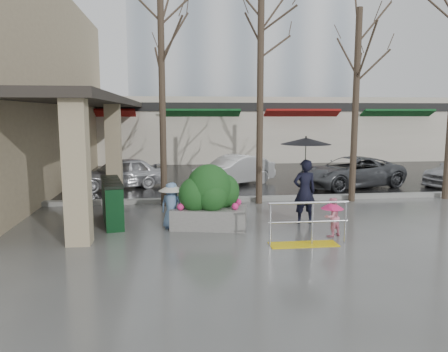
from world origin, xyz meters
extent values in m
plane|color=#51514F|center=(0.00, 0.00, 0.00)|extent=(120.00, 120.00, 0.00)
cube|color=black|center=(0.00, 22.00, 0.01)|extent=(120.00, 36.00, 0.01)
cube|color=gray|center=(0.00, 4.00, 0.07)|extent=(120.00, 0.30, 0.15)
cube|color=#2D2823|center=(-4.80, 8.00, 3.62)|extent=(2.80, 18.00, 0.25)
cube|color=tan|center=(-3.90, -0.50, 1.75)|extent=(0.55, 0.55, 3.50)
cube|color=tan|center=(-3.90, 6.00, 1.75)|extent=(0.55, 0.55, 3.50)
cube|color=beige|center=(2.00, 18.00, 2.00)|extent=(34.00, 6.00, 4.00)
cube|color=maroon|center=(-6.00, 15.10, 2.85)|extent=(4.50, 1.68, 0.87)
cube|color=#0F4C1E|center=(0.00, 15.10, 2.85)|extent=(4.50, 1.68, 0.87)
cube|color=maroon|center=(6.00, 15.10, 2.85)|extent=(4.50, 1.68, 0.87)
cube|color=#0F4C1E|center=(12.00, 15.10, 2.85)|extent=(4.50, 1.68, 0.87)
cube|color=black|center=(2.00, 15.10, 3.40)|extent=(34.00, 0.35, 0.50)
cube|color=#8C99A8|center=(4.00, 30.00, 12.50)|extent=(18.00, 12.00, 25.00)
cube|color=yellow|center=(1.30, -1.20, 0.01)|extent=(1.60, 0.50, 0.02)
cylinder|color=silver|center=(0.50, -1.20, 0.50)|extent=(0.05, 0.05, 1.00)
cylinder|color=silver|center=(1.50, -1.20, 0.50)|extent=(0.05, 0.05, 1.00)
cylinder|color=silver|center=(2.30, -1.20, 0.50)|extent=(0.05, 0.05, 1.00)
cylinder|color=silver|center=(1.40, -1.20, 1.00)|extent=(1.90, 0.06, 0.06)
cylinder|color=silver|center=(1.40, -1.20, 0.55)|extent=(1.90, 0.04, 0.04)
cylinder|color=#382B21|center=(-2.00, 3.60, 3.40)|extent=(0.22, 0.22, 6.80)
cylinder|color=#382B21|center=(1.20, 3.60, 3.50)|extent=(0.22, 0.22, 7.00)
cylinder|color=#382B21|center=(4.50, 3.60, 3.25)|extent=(0.22, 0.22, 6.50)
imported|color=black|center=(1.91, 0.79, 0.89)|extent=(0.68, 0.47, 1.79)
cylinder|color=black|center=(1.91, 0.79, 1.82)|extent=(0.02, 0.02, 1.13)
cone|color=black|center=(1.91, 0.79, 2.29)|extent=(1.39, 1.39, 0.18)
sphere|color=black|center=(1.91, 0.79, 2.40)|extent=(0.05, 0.05, 0.05)
imported|color=pink|center=(2.21, -0.58, 0.49)|extent=(0.59, 0.54, 0.98)
cylinder|color=black|center=(2.21, -0.58, 0.67)|extent=(0.02, 0.02, 0.42)
cone|color=#FF2874|center=(2.21, -0.58, 0.79)|extent=(0.57, 0.57, 0.18)
sphere|color=black|center=(2.21, -0.58, 0.90)|extent=(0.05, 0.05, 0.05)
imported|color=#6B8EBE|center=(-1.75, 0.67, 0.62)|extent=(0.71, 0.61, 1.24)
cylinder|color=black|center=(-1.75, 0.67, 0.91)|extent=(0.02, 0.02, 0.58)
cone|color=beige|center=(-1.75, 0.67, 1.11)|extent=(0.68, 0.68, 0.18)
sphere|color=black|center=(-1.75, 0.67, 1.22)|extent=(0.05, 0.05, 0.05)
cube|color=slate|center=(-0.76, 0.60, 0.27)|extent=(2.12, 1.35, 0.55)
ellipsoid|color=#194616|center=(-0.76, 0.60, 1.09)|extent=(1.20, 1.08, 1.26)
sphere|color=#194616|center=(-1.14, 0.49, 0.94)|extent=(0.86, 0.86, 0.86)
sphere|color=#194616|center=(-0.37, 0.77, 0.95)|extent=(0.91, 0.91, 0.91)
cube|color=#0B3417|center=(-3.23, 0.61, 0.56)|extent=(0.54, 0.54, 1.12)
cube|color=black|center=(-3.23, 0.61, 1.17)|extent=(0.57, 0.57, 0.08)
cube|color=black|center=(-3.34, 1.15, 0.56)|extent=(0.54, 0.54, 1.12)
cube|color=black|center=(-3.34, 1.15, 1.17)|extent=(0.57, 0.57, 0.08)
cube|color=#0B341E|center=(-3.45, 1.70, 0.56)|extent=(0.54, 0.54, 1.12)
cube|color=black|center=(-3.45, 1.70, 1.17)|extent=(0.57, 0.57, 0.08)
cube|color=black|center=(-3.56, 2.25, 0.56)|extent=(0.54, 0.54, 1.12)
cube|color=black|center=(-3.56, 2.25, 1.17)|extent=(0.57, 0.57, 0.08)
imported|color=silver|center=(-3.86, 7.17, 0.63)|extent=(3.98, 2.62, 1.26)
imported|color=white|center=(0.88, 7.49, 0.63)|extent=(3.92, 3.24, 1.26)
imported|color=#4E5155|center=(5.56, 6.31, 0.63)|extent=(4.94, 3.29, 1.26)
camera|label=1|loc=(-1.70, -10.76, 3.05)|focal=35.00mm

